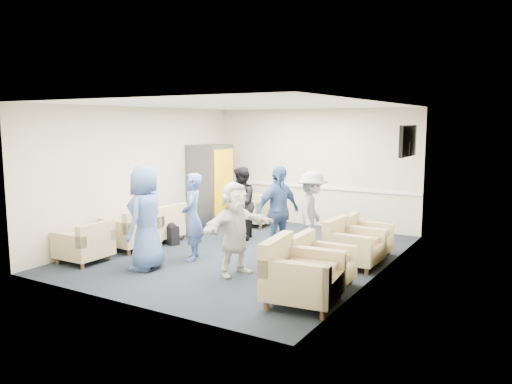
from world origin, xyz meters
The scene contains 25 objects.
floor centered at (0.00, 0.00, 0.00)m, with size 6.00×6.00×0.00m, color black.
ceiling centered at (0.00, 0.00, 2.70)m, with size 6.00×6.00×0.00m, color white.
back_wall centered at (0.00, 3.00, 1.35)m, with size 5.00×0.02×2.70m, color beige.
front_wall centered at (0.00, -3.00, 1.35)m, with size 5.00×0.02×2.70m, color beige.
left_wall centered at (-2.50, 0.00, 1.35)m, with size 0.02×6.00×2.70m, color beige.
right_wall centered at (2.50, 0.00, 1.35)m, with size 0.02×6.00×2.70m, color beige.
chair_rail centered at (0.00, 2.98, 0.90)m, with size 4.98×0.04×0.06m, color white.
tv centered at (2.44, 1.80, 2.05)m, with size 0.10×1.00×0.58m.
armchair_left_near centered at (-2.02, -1.92, 0.30)m, with size 0.77×0.77×0.61m.
armchair_left_mid centered at (-1.97, -0.85, 0.33)m, with size 0.91×0.91×0.66m.
armchair_left_far centered at (-1.96, 0.00, 0.32)m, with size 0.89×0.89×0.64m.
armchair_right_near centered at (2.00, -1.84, 0.37)m, with size 1.03×1.03×0.74m.
armchair_right_midnear centered at (1.93, -1.06, 0.32)m, with size 0.84×0.84×0.65m.
armchair_right_midfar centered at (1.97, 0.22, 0.33)m, with size 0.85×0.85×0.67m.
armchair_right_far centered at (1.96, 0.91, 0.31)m, with size 0.82×0.82×0.62m.
armchair_corner centered at (-1.14, 2.21, 0.33)m, with size 0.85×0.85×0.66m.
vending_machine centered at (-2.09, 1.84, 0.94)m, with size 0.76×0.89×1.87m.
backpack centered at (-1.57, -0.19, 0.23)m, with size 0.30×0.26×0.44m.
pillow centered at (-2.02, -1.92, 0.46)m, with size 0.43×0.32×0.12m, color white.
person_front_left centered at (-0.86, -1.66, 0.85)m, with size 0.84×0.54×1.71m, color #3F5B97.
person_mid_left centered at (-0.57, -0.82, 0.76)m, with size 0.56×0.36×1.52m, color #3F5B97.
person_back_left centered at (-0.62, 0.85, 0.75)m, with size 0.73×0.57×1.50m, color black.
person_back_right centered at (1.04, 0.68, 0.76)m, with size 0.98×0.56×1.52m, color beige.
person_mid_right centered at (0.64, 0.10, 0.82)m, with size 0.96×0.40×1.65m, color #3F5B97.
person_front_right centered at (0.56, -1.18, 0.74)m, with size 1.38×0.44×1.48m, color silver.
Camera 1 is at (4.76, -7.58, 2.40)m, focal length 35.00 mm.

